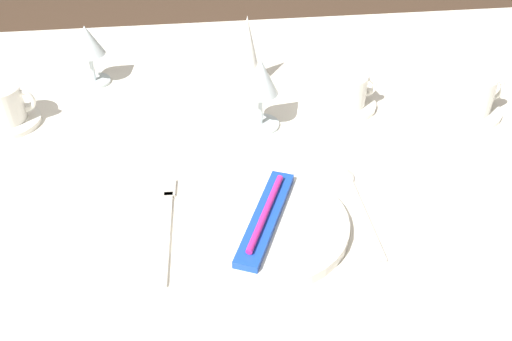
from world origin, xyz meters
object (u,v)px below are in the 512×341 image
object	(u,v)px
fork_outer	(166,223)
napkin_folded	(250,50)
wine_glass_left	(261,81)
coffee_cup_right	(3,104)
spoon_soup	(356,200)
coffee_cup_left	(347,89)
wine_glass_centre	(87,44)
dinner_plate	(265,225)
toothbrush_package	(266,217)
coffee_cup_far	(471,92)

from	to	relation	value
fork_outer	napkin_folded	world-z (taller)	napkin_folded
wine_glass_left	coffee_cup_right	bearing A→B (deg)	172.17
spoon_soup	coffee_cup_left	world-z (taller)	coffee_cup_left
coffee_cup_left	wine_glass_centre	world-z (taller)	wine_glass_centre
dinner_plate	fork_outer	world-z (taller)	dinner_plate
dinner_plate	toothbrush_package	size ratio (longest dim) A/B	1.21
spoon_soup	dinner_plate	bearing A→B (deg)	-162.76
coffee_cup_far	napkin_folded	bearing A→B (deg)	157.37
coffee_cup_right	wine_glass_centre	size ratio (longest dim) A/B	0.79
toothbrush_package	napkin_folded	distance (m)	0.45
toothbrush_package	wine_glass_centre	xyz separation A→B (m)	(-0.30, 0.49, 0.06)
coffee_cup_right	coffee_cup_far	size ratio (longest dim) A/B	0.90
coffee_cup_left	coffee_cup_right	xyz separation A→B (m)	(-0.65, 0.02, 0.00)
coffee_cup_right	napkin_folded	bearing A→B (deg)	12.28
wine_glass_centre	napkin_folded	bearing A→B (deg)	-6.93
toothbrush_package	wine_glass_centre	world-z (taller)	wine_glass_centre
fork_outer	toothbrush_package	bearing A→B (deg)	-10.74
fork_outer	wine_glass_left	xyz separation A→B (m)	(0.18, 0.25, 0.09)
coffee_cup_right	fork_outer	bearing A→B (deg)	-46.80
dinner_plate	toothbrush_package	xyz separation A→B (m)	(0.00, 0.00, 0.02)
wine_glass_left	wine_glass_centre	bearing A→B (deg)	147.64
coffee_cup_far	spoon_soup	bearing A→B (deg)	-140.40
fork_outer	coffee_cup_far	size ratio (longest dim) A/B	2.05
dinner_plate	coffee_cup_right	size ratio (longest dim) A/B	2.49
wine_glass_left	dinner_plate	bearing A→B (deg)	-95.59
coffee_cup_left	wine_glass_left	size ratio (longest dim) A/B	0.71
wine_glass_left	coffee_cup_left	bearing A→B (deg)	15.23
fork_outer	spoon_soup	bearing A→B (deg)	3.66
toothbrush_package	coffee_cup_far	xyz separation A→B (m)	(0.43, 0.28, 0.02)
toothbrush_package	napkin_folded	world-z (taller)	napkin_folded
dinner_plate	toothbrush_package	distance (m)	0.02
spoon_soup	coffee_cup_right	size ratio (longest dim) A/B	2.15
toothbrush_package	dinner_plate	bearing A→B (deg)	0.00
napkin_folded	coffee_cup_right	bearing A→B (deg)	-167.72
coffee_cup_left	coffee_cup_far	size ratio (longest dim) A/B	0.89
fork_outer	wine_glass_centre	distance (m)	0.49
wine_glass_centre	wine_glass_left	bearing A→B (deg)	-32.36
wine_glass_centre	toothbrush_package	bearing A→B (deg)	-58.43
fork_outer	coffee_cup_far	bearing A→B (deg)	23.42
fork_outer	napkin_folded	size ratio (longest dim) A/B	1.54
toothbrush_package	coffee_cup_left	world-z (taller)	coffee_cup_left
coffee_cup_far	napkin_folded	distance (m)	0.44
dinner_plate	wine_glass_left	size ratio (longest dim) A/B	1.78
toothbrush_package	wine_glass_centre	size ratio (longest dim) A/B	1.62
wine_glass_centre	wine_glass_left	world-z (taller)	wine_glass_left
wine_glass_centre	fork_outer	bearing A→B (deg)	-71.67
toothbrush_package	napkin_folded	xyz separation A→B (m)	(0.03, 0.45, 0.05)
dinner_plate	wine_glass_centre	distance (m)	0.58
spoon_soup	napkin_folded	xyz separation A→B (m)	(-0.13, 0.40, 0.07)
spoon_soup	coffee_cup_far	bearing A→B (deg)	39.60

